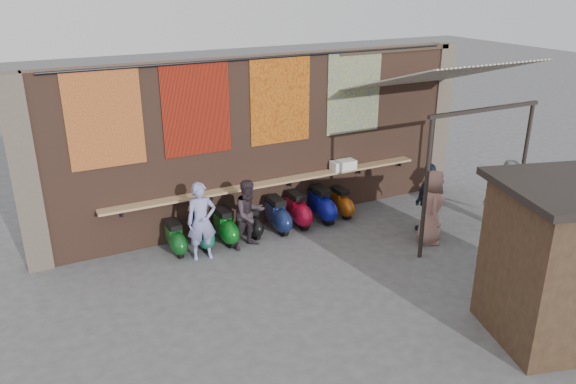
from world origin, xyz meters
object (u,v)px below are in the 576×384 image
object	(u,v)px
scooter_stool_7	(341,203)
scooter_stool_2	(225,227)
scooter_stool_5	(298,210)
diner_left	(202,221)
shelf_box	(343,165)
diner_right	(249,214)
scooter_stool_1	(202,232)
shopper_tan	(431,207)
scooter_stool_4	(278,215)
scooter_stool_3	(252,222)
scooter_stool_6	(322,205)
shopper_navy	(429,197)
shopper_grey	(509,194)
scooter_stool_0	(176,238)
market_stall	(574,265)

from	to	relation	value
scooter_stool_7	scooter_stool_2	bearing A→B (deg)	-178.54
scooter_stool_2	scooter_stool_5	world-z (taller)	scooter_stool_5
scooter_stool_7	diner_left	bearing A→B (deg)	-172.05
scooter_stool_5	scooter_stool_7	xyz separation A→B (m)	(1.24, 0.01, -0.05)
shelf_box	diner_right	bearing A→B (deg)	-164.93
scooter_stool_5	diner_right	bearing A→B (deg)	-161.14
scooter_stool_1	shopper_tan	bearing A→B (deg)	-24.15
scooter_stool_5	diner_left	xyz separation A→B (m)	(-2.57, -0.52, 0.44)
scooter_stool_4	shopper_tan	world-z (taller)	shopper_tan
scooter_stool_1	scooter_stool_3	size ratio (longest dim) A/B	1.12
scooter_stool_6	scooter_stool_1	bearing A→B (deg)	-179.49
shelf_box	scooter_stool_4	bearing A→B (deg)	-170.18
scooter_stool_6	shopper_navy	world-z (taller)	shopper_navy
shopper_grey	scooter_stool_0	bearing A→B (deg)	19.71
scooter_stool_6	market_stall	world-z (taller)	market_stall
shelf_box	scooter_stool_3	distance (m)	2.80
scooter_stool_2	shopper_tan	distance (m)	4.61
shelf_box	shopper_navy	distance (m)	2.25
scooter_stool_3	scooter_stool_7	xyz separation A→B (m)	(2.45, 0.02, 0.02)
scooter_stool_4	shopper_grey	xyz separation A→B (m)	(4.95, -2.28, 0.43)
scooter_stool_3	scooter_stool_5	xyz separation A→B (m)	(1.21, 0.01, 0.07)
scooter_stool_3	scooter_stool_5	distance (m)	1.21
scooter_stool_1	scooter_stool_6	world-z (taller)	scooter_stool_6
scooter_stool_0	scooter_stool_3	world-z (taller)	scooter_stool_0
scooter_stool_2	diner_right	size ratio (longest dim) A/B	0.53
scooter_stool_4	scooter_stool_2	bearing A→B (deg)	-179.95
scooter_stool_0	scooter_stool_4	size ratio (longest dim) A/B	0.87
scooter_stool_7	scooter_stool_5	bearing A→B (deg)	-179.53
scooter_stool_3	scooter_stool_7	bearing A→B (deg)	0.48
diner_left	market_stall	distance (m)	7.01
scooter_stool_3	scooter_stool_5	world-z (taller)	scooter_stool_5
scooter_stool_3	shelf_box	bearing A→B (deg)	6.25
scooter_stool_1	diner_right	world-z (taller)	diner_right
scooter_stool_0	scooter_stool_2	world-z (taller)	scooter_stool_2
shopper_grey	diner_left	bearing A→B (deg)	22.14
scooter_stool_3	shopper_grey	world-z (taller)	shopper_grey
scooter_stool_1	shelf_box	bearing A→B (deg)	4.79
scooter_stool_5	shopper_navy	xyz separation A→B (m)	(2.60, -1.60, 0.42)
scooter_stool_1	scooter_stool_3	distance (m)	1.22
scooter_stool_0	scooter_stool_1	distance (m)	0.60
scooter_stool_5	market_stall	distance (m)	6.25
scooter_stool_0	market_stall	size ratio (longest dim) A/B	0.29
shelf_box	scooter_stool_2	world-z (taller)	shelf_box
scooter_stool_6	market_stall	distance (m)	6.06
scooter_stool_4	diner_right	size ratio (longest dim) A/B	0.55
shelf_box	scooter_stool_5	world-z (taller)	shelf_box
scooter_stool_6	shopper_tan	distance (m)	2.66
shelf_box	market_stall	distance (m)	6.17
scooter_stool_0	scooter_stool_5	distance (m)	3.03
scooter_stool_5	shopper_grey	bearing A→B (deg)	-28.16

